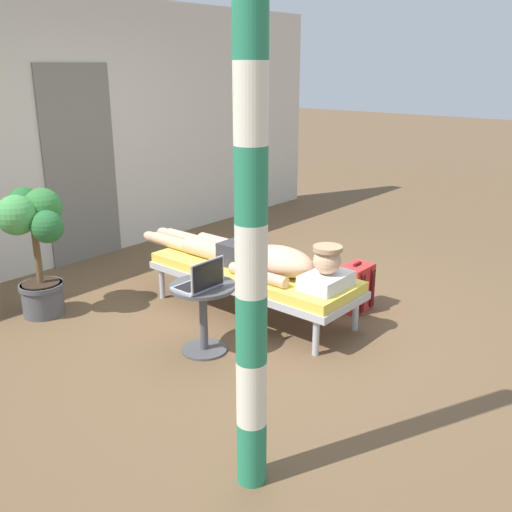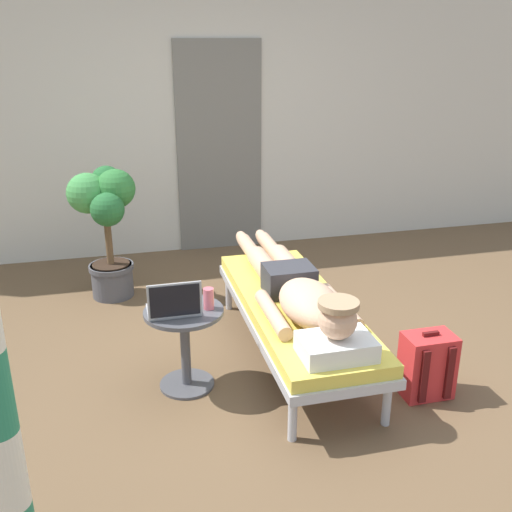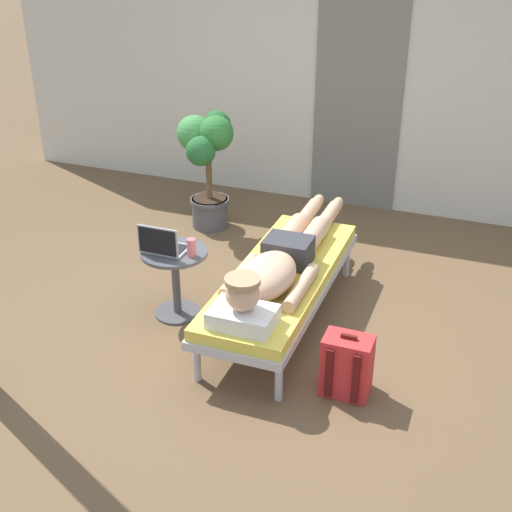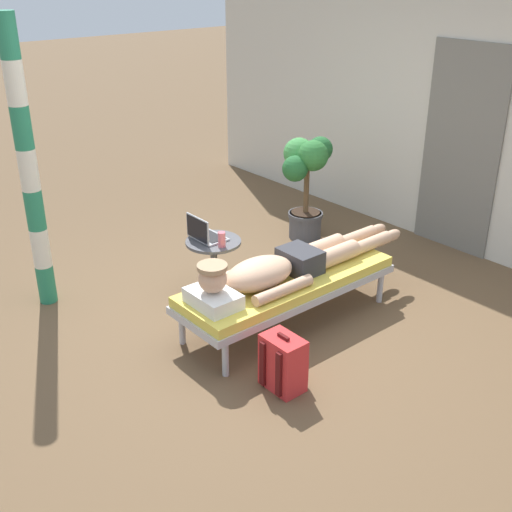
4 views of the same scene
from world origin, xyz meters
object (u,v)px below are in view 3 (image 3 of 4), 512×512
object	(u,v)px
side_table	(175,272)
backpack	(347,366)
person_reclining	(279,262)
potted_plant	(207,157)
drink_glass	(192,247)
lounge_chair	(282,280)
laptop	(163,245)

from	to	relation	value
side_table	backpack	distance (m)	1.47
person_reclining	potted_plant	bearing A→B (deg)	130.11
drink_glass	potted_plant	bearing A→B (deg)	110.58
lounge_chair	side_table	world-z (taller)	side_table
backpack	drink_glass	bearing A→B (deg)	160.98
side_table	laptop	world-z (taller)	laptop
person_reclining	lounge_chair	bearing A→B (deg)	90.00
backpack	potted_plant	size ratio (longest dim) A/B	0.39
lounge_chair	side_table	distance (m)	0.77
drink_glass	potted_plant	distance (m)	1.63
side_table	drink_glass	distance (m)	0.28
drink_glass	backpack	xyz separation A→B (m)	(1.24, -0.43, -0.39)
lounge_chair	side_table	bearing A→B (deg)	-166.92
drink_glass	backpack	world-z (taller)	drink_glass
drink_glass	backpack	size ratio (longest dim) A/B	0.31
laptop	side_table	bearing A→B (deg)	40.52
person_reclining	laptop	world-z (taller)	laptop
person_reclining	laptop	size ratio (longest dim) A/B	7.00
backpack	potted_plant	world-z (taller)	potted_plant
lounge_chair	backpack	bearing A→B (deg)	-44.07
person_reclining	drink_glass	world-z (taller)	person_reclining
side_table	laptop	distance (m)	0.24
backpack	potted_plant	distance (m)	2.71
person_reclining	backpack	distance (m)	0.91
person_reclining	drink_glass	distance (m)	0.62
laptop	backpack	bearing A→B (deg)	-15.16
laptop	potted_plant	distance (m)	1.60
drink_glass	side_table	bearing A→B (deg)	173.83
person_reclining	potted_plant	size ratio (longest dim) A/B	2.01
laptop	backpack	xyz separation A→B (m)	(1.45, -0.39, -0.39)
backpack	potted_plant	bearing A→B (deg)	132.97
drink_glass	potted_plant	size ratio (longest dim) A/B	0.12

